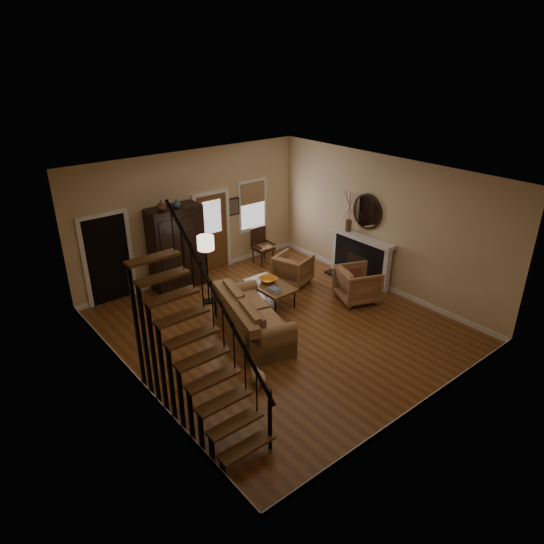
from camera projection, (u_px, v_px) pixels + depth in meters
room at (216, 244)px, 10.92m from camera, size 7.00×7.33×3.30m
staircase at (196, 332)px, 7.37m from camera, size 0.94×2.80×3.20m
fireplace at (361, 254)px, 12.38m from camera, size 0.33×1.95×2.30m
armoire at (177, 248)px, 11.93m from camera, size 1.30×0.60×2.10m
vase_a at (161, 206)px, 11.17m from camera, size 0.24×0.24×0.25m
vase_b at (176, 203)px, 11.40m from camera, size 0.20×0.20×0.21m
sofa at (252, 317)px, 10.10m from camera, size 1.55×2.45×0.85m
coffee_table at (270, 293)px, 11.47m from camera, size 0.73×1.25×0.48m
bowl at (268, 280)px, 11.49m from camera, size 0.43×0.43×0.10m
books at (274, 289)px, 11.08m from camera, size 0.23×0.31×0.06m
armchair_left at (358, 284)px, 11.52m from camera, size 1.18×1.17×0.84m
armchair_right at (293, 269)px, 12.39m from camera, size 1.06×1.04×0.77m
floor_lamp at (207, 270)px, 11.24m from camera, size 0.51×0.51×1.68m
side_chair at (263, 246)px, 13.47m from camera, size 0.54×0.54×1.02m
dog at (259, 378)px, 8.69m from camera, size 0.33×0.45×0.29m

